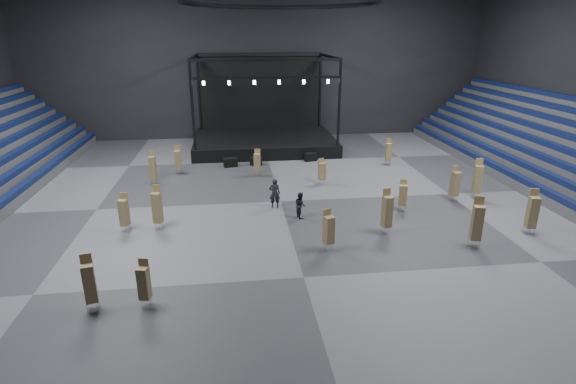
{
  "coord_description": "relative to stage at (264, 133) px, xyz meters",
  "views": [
    {
      "loc": [
        -3.13,
        -29.46,
        11.31
      ],
      "look_at": [
        0.28,
        -2.0,
        1.4
      ],
      "focal_mm": 28.0,
      "sensor_mm": 36.0,
      "label": 1
    }
  ],
  "objects": [
    {
      "name": "floor",
      "position": [
        -0.0,
        -16.24,
        -1.45
      ],
      "size": [
        50.0,
        50.0,
        0.0
      ],
      "primitive_type": "plane",
      "color": "#525254",
      "rests_on": "ground"
    },
    {
      "name": "wall_back",
      "position": [
        -0.0,
        4.76,
        7.55
      ],
      "size": [
        50.0,
        0.2,
        18.0
      ],
      "primitive_type": "cube",
      "color": "black",
      "rests_on": "ground"
    },
    {
      "name": "wall_front",
      "position": [
        -0.0,
        -37.24,
        7.55
      ],
      "size": [
        50.0,
        0.2,
        18.0
      ],
      "primitive_type": "cube",
      "color": "black",
      "rests_on": "ground"
    },
    {
      "name": "stage",
      "position": [
        0.0,
        0.0,
        0.0
      ],
      "size": [
        14.0,
        10.0,
        9.2
      ],
      "color": "black",
      "rests_on": "floor"
    },
    {
      "name": "truss_ring",
      "position": [
        -0.0,
        -16.24,
        11.55
      ],
      "size": [
        12.3,
        12.3,
        5.15
      ],
      "color": "black",
      "rests_on": "ceiling"
    },
    {
      "name": "flight_case_left",
      "position": [
        -3.48,
        -7.07,
        -1.06
      ],
      "size": [
        1.27,
        0.83,
        0.78
      ],
      "primitive_type": "cube",
      "rotation": [
        0.0,
        0.0,
        0.23
      ],
      "color": "black",
      "rests_on": "floor"
    },
    {
      "name": "flight_case_mid",
      "position": [
        -1.2,
        -6.87,
        -1.11
      ],
      "size": [
        1.12,
        0.74,
        0.69
      ],
      "primitive_type": "cube",
      "rotation": [
        0.0,
        0.0,
        -0.23
      ],
      "color": "black",
      "rests_on": "floor"
    },
    {
      "name": "flight_case_right",
      "position": [
        3.91,
        -6.09,
        -1.08
      ],
      "size": [
        1.2,
        0.78,
        0.74
      ],
      "primitive_type": "cube",
      "rotation": [
        0.0,
        0.0,
        0.21
      ],
      "color": "black",
      "rests_on": "floor"
    },
    {
      "name": "chair_stack_0",
      "position": [
        14.0,
        -17.27,
        0.03
      ],
      "size": [
        0.64,
        0.64,
        2.91
      ],
      "rotation": [
        0.0,
        0.0,
        -0.26
      ],
      "color": "silver",
      "rests_on": "floor"
    },
    {
      "name": "chair_stack_1",
      "position": [
        -7.2,
        -28.22,
        -0.29
      ],
      "size": [
        0.54,
        0.54,
        2.22
      ],
      "rotation": [
        0.0,
        0.0,
        -0.22
      ],
      "color": "silver",
      "rests_on": "floor"
    },
    {
      "name": "chair_stack_2",
      "position": [
        7.87,
        -18.94,
        -0.31
      ],
      "size": [
        0.59,
        0.59,
        2.14
      ],
      "rotation": [
        0.0,
        0.0,
        -0.26
      ],
      "color": "silver",
      "rests_on": "floor"
    },
    {
      "name": "chair_stack_3",
      "position": [
        1.78,
        -23.97,
        -0.21
      ],
      "size": [
        0.64,
        0.64,
        2.36
      ],
      "rotation": [
        0.0,
        0.0,
        0.37
      ],
      "color": "silver",
      "rests_on": "floor"
    },
    {
      "name": "chair_stack_4",
      "position": [
        -9.46,
        -11.15,
        -0.1
      ],
      "size": [
        0.49,
        0.49,
        2.66
      ],
      "rotation": [
        0.0,
        0.0,
        -0.03
      ],
      "color": "silver",
      "rests_on": "floor"
    },
    {
      "name": "chair_stack_5",
      "position": [
        -7.82,
        -8.65,
        -0.2
      ],
      "size": [
        0.56,
        0.56,
        2.37
      ],
      "rotation": [
        0.0,
        0.0,
        0.07
      ],
      "color": "silver",
      "rests_on": "floor"
    },
    {
      "name": "chair_stack_6",
      "position": [
        3.61,
        -12.91,
        -0.34
      ],
      "size": [
        0.6,
        0.6,
        2.08
      ],
      "rotation": [
        0.0,
        0.0,
        0.32
      ],
      "color": "silver",
      "rests_on": "floor"
    },
    {
      "name": "chair_stack_7",
      "position": [
        14.0,
        -23.42,
        -0.02
      ],
      "size": [
        0.62,
        0.62,
        2.78
      ],
      "rotation": [
        0.0,
        0.0,
        -0.2
      ],
      "color": "silver",
      "rests_on": "floor"
    },
    {
      "name": "chair_stack_8",
      "position": [
        5.64,
        -22.23,
        -0.04
      ],
      "size": [
        0.6,
        0.6,
        2.76
      ],
      "rotation": [
        0.0,
        0.0,
        0.21
      ],
      "color": "silver",
      "rests_on": "floor"
    },
    {
      "name": "chair_stack_9",
      "position": [
        -9.75,
        -20.06,
        -0.21
      ],
      "size": [
        0.58,
        0.58,
        2.39
      ],
      "rotation": [
        0.0,
        0.0,
        -0.28
      ],
      "color": "silver",
      "rests_on": "floor"
    },
    {
      "name": "chair_stack_10",
      "position": [
        9.93,
        -24.59,
        0.04
      ],
      "size": [
        0.67,
        0.67,
        2.92
      ],
      "rotation": [
        0.0,
        0.0,
        -0.28
      ],
      "color": "silver",
      "rests_on": "floor"
    },
    {
      "name": "chair_stack_11",
      "position": [
        10.57,
        -8.22,
        -0.21
      ],
      "size": [
        0.58,
        0.58,
        2.36
      ],
      "rotation": [
        0.0,
        0.0,
        -0.15
      ],
      "color": "silver",
      "rests_on": "floor"
    },
    {
      "name": "chair_stack_12",
      "position": [
        -9.43,
        -28.22,
        -0.12
      ],
      "size": [
        0.6,
        0.6,
        2.58
      ],
      "rotation": [
        0.0,
        0.0,
        0.25
      ],
      "color": "silver",
      "rests_on": "floor"
    },
    {
      "name": "chair_stack_13",
      "position": [
        12.11,
        -17.68,
        -0.12
      ],
      "size": [
        0.61,
        0.61,
        2.58
      ],
      "rotation": [
        0.0,
        0.0,
        0.23
      ],
      "color": "silver",
      "rests_on": "floor"
    },
    {
      "name": "chair_stack_14",
      "position": [
        -1.27,
        -10.08,
        -0.25
      ],
      "size": [
        0.59,
        0.59,
        2.26
      ],
      "rotation": [
        0.0,
        0.0,
        -0.21
      ],
      "color": "silver",
      "rests_on": "floor"
    },
    {
      "name": "chair_stack_15",
      "position": [
        -7.83,
        -19.94,
        -0.04
      ],
      "size": [
        0.6,
        0.6,
        2.78
      ],
      "rotation": [
        0.0,
        0.0,
        -0.23
      ],
      "color": "silver",
      "rests_on": "floor"
    },
    {
      "name": "man_center",
      "position": [
        -0.52,
        -17.32,
        -0.42
      ],
      "size": [
        0.78,
        0.54,
        2.05
      ],
      "primitive_type": "imported",
      "rotation": [
        0.0,
        0.0,
        3.07
      ],
      "color": "black",
      "rests_on": "floor"
    },
    {
      "name": "crew_member",
      "position": [
        0.95,
        -19.26,
        -0.6
      ],
      "size": [
        0.81,
        0.95,
        1.69
      ],
      "primitive_type": "imported",
      "rotation": [
        0.0,
        0.0,
        1.8
      ],
      "color": "black",
      "rests_on": "floor"
    }
  ]
}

